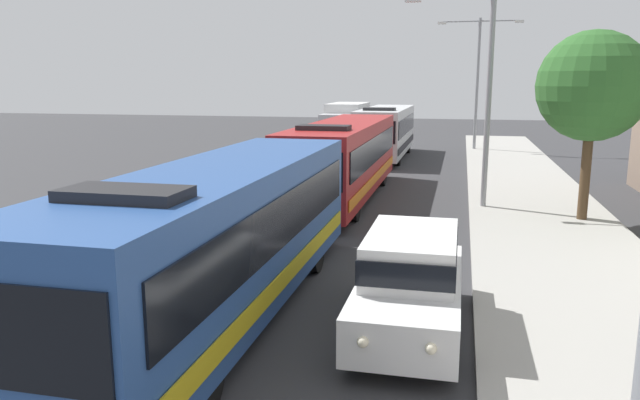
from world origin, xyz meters
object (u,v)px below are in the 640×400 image
bus_lead (223,234)px  streetlamp_far (478,71)px  streetlamp_mid (490,75)px  bus_second_in_line (344,157)px  roadside_tree (593,87)px  bus_middle (386,130)px  box_truck_oncoming (346,125)px  white_suv (411,279)px

bus_lead → streetlamp_far: 32.20m
bus_lead → streetlamp_mid: (5.40, 11.74, 3.19)m
bus_second_in_line → roadside_tree: bearing=-15.9°
streetlamp_mid → streetlamp_far: 19.81m
streetlamp_mid → streetlamp_far: (0.00, 19.80, 0.46)m
bus_middle → roadside_tree: 18.36m
box_truck_oncoming → bus_lead: bearing=-83.8°
bus_middle → streetlamp_mid: streetlamp_mid is taller
streetlamp_far → roadside_tree: streetlamp_far is taller
white_suv → box_truck_oncoming: size_ratio=0.71×
streetlamp_mid → roadside_tree: (3.14, -1.45, -0.40)m
bus_lead → box_truck_oncoming: size_ratio=1.68×
white_suv → streetlamp_mid: 12.39m
streetlamp_mid → bus_lead: bearing=-114.7°
bus_lead → white_suv: 3.76m
white_suv → box_truck_oncoming: 31.24m
bus_middle → box_truck_oncoming: (-3.30, 4.23, 0.01)m
streetlamp_mid → white_suv: bearing=-98.3°
streetlamp_mid → bus_middle: bearing=110.3°
box_truck_oncoming → streetlamp_mid: bearing=-65.2°
bus_lead → bus_middle: 26.30m
bus_middle → white_suv: bus_middle is taller
bus_lead → streetlamp_mid: 13.31m
bus_second_in_line → streetlamp_far: bearing=74.0°
white_suv → box_truck_oncoming: (-7.00, 30.44, 0.66)m
streetlamp_far → roadside_tree: bearing=-81.6°
bus_middle → streetlamp_mid: (5.40, -14.56, 3.19)m
streetlamp_far → roadside_tree: size_ratio=1.40×
bus_second_in_line → streetlamp_mid: bearing=-10.3°
white_suv → bus_second_in_line: bearing=106.3°
box_truck_oncoming → roadside_tree: bearing=-59.7°
streetlamp_mid → bus_second_in_line: bearing=169.7°
streetlamp_far → roadside_tree: (3.14, -21.25, -0.86)m
white_suv → streetlamp_far: size_ratio=0.57×
streetlamp_mid → streetlamp_far: streetlamp_far is taller
bus_second_in_line → box_truck_oncoming: (-3.30, 17.81, 0.01)m
box_truck_oncoming → streetlamp_far: bearing=6.6°
bus_second_in_line → bus_middle: same height
bus_middle → box_truck_oncoming: size_ratio=1.56×
bus_lead → bus_middle: size_ratio=1.08×
bus_second_in_line → streetlamp_far: streetlamp_far is taller
white_suv → streetlamp_far: 31.79m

